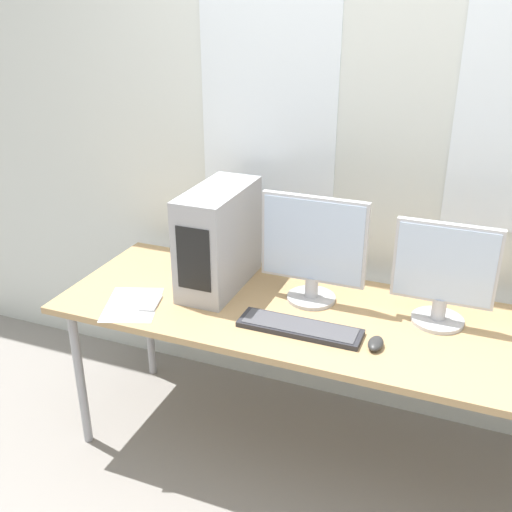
# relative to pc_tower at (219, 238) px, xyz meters

# --- Properties ---
(wall_back) EXTENTS (8.00, 0.07, 2.70)m
(wall_back) POSITION_rel_pc_tower_xyz_m (0.63, 0.41, 0.41)
(wall_back) COLOR silver
(wall_back) RESTS_ON ground_plane
(desk) EXTENTS (2.44, 0.74, 0.72)m
(desk) POSITION_rel_pc_tower_xyz_m (0.63, -0.09, -0.26)
(desk) COLOR tan
(desk) RESTS_ON ground_plane
(pc_tower) EXTENTS (0.21, 0.47, 0.44)m
(pc_tower) POSITION_rel_pc_tower_xyz_m (0.00, 0.00, 0.00)
(pc_tower) COLOR #9E9EA3
(pc_tower) RESTS_ON desk
(monitor_main) EXTENTS (0.43, 0.20, 0.45)m
(monitor_main) POSITION_rel_pc_tower_xyz_m (0.41, 0.01, 0.01)
(monitor_main) COLOR #B7B7BC
(monitor_main) RESTS_ON desk
(monitor_right_near) EXTENTS (0.38, 0.20, 0.41)m
(monitor_right_near) POSITION_rel_pc_tower_xyz_m (0.92, 0.02, -0.01)
(monitor_right_near) COLOR #B7B7BC
(monitor_right_near) RESTS_ON desk
(keyboard) EXTENTS (0.47, 0.13, 0.02)m
(keyboard) POSITION_rel_pc_tower_xyz_m (0.44, -0.24, -0.21)
(keyboard) COLOR #28282D
(keyboard) RESTS_ON desk
(mouse) EXTENTS (0.05, 0.10, 0.03)m
(mouse) POSITION_rel_pc_tower_xyz_m (0.74, -0.25, -0.20)
(mouse) COLOR #2D2D2D
(mouse) RESTS_ON desk
(cell_phone) EXTENTS (0.10, 0.15, 0.01)m
(cell_phone) POSITION_rel_pc_tower_xyz_m (-0.19, -0.27, -0.21)
(cell_phone) COLOR #99999E
(cell_phone) RESTS_ON desk
(paper_sheet_front) EXTENTS (0.30, 0.35, 0.00)m
(paper_sheet_front) POSITION_rel_pc_tower_xyz_m (-0.26, -0.30, -0.22)
(paper_sheet_front) COLOR white
(paper_sheet_front) RESTS_ON desk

